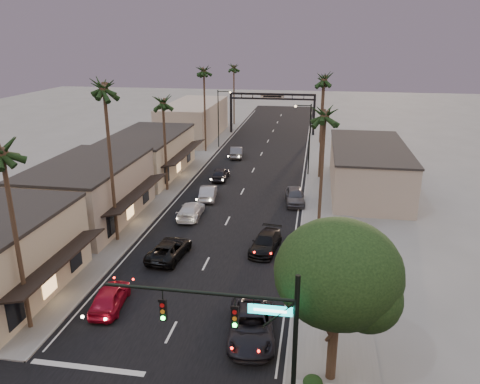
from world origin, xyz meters
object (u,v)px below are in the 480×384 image
(curbside_black, at_px, (266,243))
(palm_ra, at_px, (325,110))
(corner_tree, at_px, (339,277))
(palm_rb, at_px, (325,76))
(oncoming_red, at_px, (110,297))
(palm_ld, at_px, (204,68))
(palm_far, at_px, (234,65))
(oncoming_silver, at_px, (208,192))
(curbside_near, at_px, (251,325))
(oncoming_pickup, at_px, (169,249))
(streetlight_left, at_px, (220,114))
(palm_lb, at_px, (103,84))
(traffic_signal, at_px, (251,328))
(palm_lc, at_px, (163,99))
(streetlight_right, at_px, (308,134))
(palm_rc, at_px, (323,78))
(palm_la, at_px, (0,145))
(arch, at_px, (272,103))

(curbside_black, bearing_deg, palm_ra, 31.10)
(corner_tree, distance_m, palm_rb, 37.12)
(oncoming_red, bearing_deg, palm_ld, -91.61)
(palm_ra, relative_size, palm_far, 1.00)
(oncoming_silver, distance_m, curbside_near, 24.90)
(oncoming_red, xyz_separation_m, oncoming_pickup, (1.62, 7.65, -0.05))
(streetlight_left, relative_size, curbside_black, 1.82)
(palm_lb, distance_m, palm_rb, 27.94)
(curbside_black, bearing_deg, palm_ld, 119.19)
(streetlight_left, bearing_deg, traffic_signal, -76.86)
(palm_lc, height_order, oncoming_red, palm_lc)
(palm_lb, bearing_deg, palm_ra, 6.63)
(palm_ld, xyz_separation_m, palm_ra, (17.20, -31.00, -0.97))
(corner_tree, xyz_separation_m, palm_rb, (-0.88, 36.55, 6.44))
(corner_tree, height_order, oncoming_pickup, corner_tree)
(traffic_signal, relative_size, streetlight_left, 0.95)
(streetlight_right, height_order, curbside_near, streetlight_right)
(palm_rc, bearing_deg, curbside_near, -94.01)
(corner_tree, distance_m, oncoming_pickup, 18.29)
(traffic_signal, height_order, palm_lc, palm_lc)
(palm_lc, xyz_separation_m, palm_far, (0.30, 42.00, 0.97))
(streetlight_left, distance_m, palm_rb, 22.07)
(streetlight_left, xyz_separation_m, curbside_black, (11.26, -35.84, -4.61))
(palm_la, distance_m, palm_far, 69.00)
(palm_lc, distance_m, palm_ld, 19.10)
(oncoming_red, relative_size, oncoming_pickup, 0.87)
(streetlight_right, relative_size, palm_lb, 0.59)
(traffic_signal, relative_size, curbside_near, 1.47)
(traffic_signal, bearing_deg, palm_lb, 128.44)
(traffic_signal, bearing_deg, curbside_black, 94.24)
(palm_la, distance_m, oncoming_silver, 27.60)
(oncoming_red, bearing_deg, oncoming_pickup, -108.68)
(arch, xyz_separation_m, streetlight_right, (6.92, -25.00, -0.20))
(arch, distance_m, oncoming_red, 58.42)
(traffic_signal, bearing_deg, corner_tree, 42.31)
(arch, relative_size, palm_rb, 1.07)
(palm_lc, xyz_separation_m, oncoming_red, (3.85, -24.03, -9.70))
(palm_rc, xyz_separation_m, oncoming_red, (-13.35, -52.03, -9.70))
(oncoming_silver, bearing_deg, oncoming_pickup, 83.38)
(palm_la, bearing_deg, palm_ld, 90.00)
(traffic_signal, relative_size, arch, 0.56)
(palm_rb, xyz_separation_m, palm_rc, (0.00, 20.00, -1.95))
(palm_ld, relative_size, oncoming_pickup, 2.73)
(streetlight_right, distance_m, palm_la, 39.68)
(arch, relative_size, palm_lb, 1.00)
(oncoming_red, height_order, oncoming_silver, oncoming_red)
(palm_ra, bearing_deg, oncoming_red, -137.96)
(arch, distance_m, streetlight_left, 13.85)
(palm_lc, bearing_deg, streetlight_left, 85.63)
(palm_ld, relative_size, palm_ra, 1.08)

